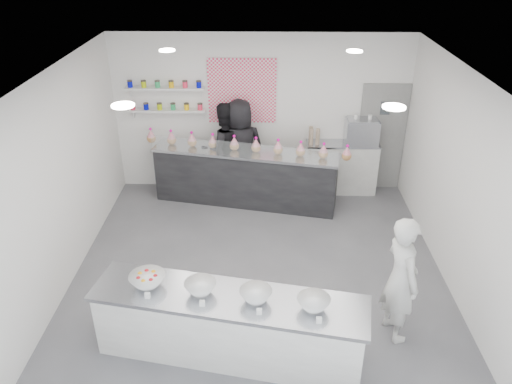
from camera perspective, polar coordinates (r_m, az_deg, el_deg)
floor at (r=7.53m, az=0.29°, el=-9.72°), size 6.00×6.00×0.00m
ceiling at (r=6.17m, az=0.36°, el=12.88°), size 6.00×6.00×0.00m
back_wall at (r=9.48m, az=0.57°, el=8.89°), size 5.50×0.00×5.50m
left_wall at (r=7.29m, az=-21.85°, el=0.59°), size 0.00×6.00×6.00m
right_wall at (r=7.23m, az=22.67°, el=0.22°), size 0.00×6.00×6.00m
back_door at (r=9.86m, az=14.12°, el=6.01°), size 0.88×0.04×2.10m
pattern_panel at (r=9.33m, az=-1.61°, el=11.46°), size 1.25×0.03×1.20m
jar_shelf_lower at (r=9.53m, az=-10.15°, el=9.19°), size 1.45×0.22×0.04m
jar_shelf_upper at (r=9.40m, az=-10.37°, el=11.60°), size 1.45×0.22×0.04m
preserve_jars at (r=9.42m, az=-10.32°, el=10.75°), size 1.45×0.10×0.56m
downlight_0 at (r=5.42m, az=-14.97°, el=9.54°), size 0.24×0.24×0.02m
downlight_1 at (r=5.38m, az=15.50°, el=9.34°), size 0.24×0.24×0.02m
downlight_2 at (r=7.87m, az=-10.13°, el=15.66°), size 0.24×0.24×0.02m
downlight_3 at (r=7.84m, az=11.20°, el=15.52°), size 0.24×0.24×0.02m
prep_counter at (r=6.12m, az=-3.10°, el=-15.03°), size 3.29×1.32×0.88m
back_bar at (r=9.21m, az=-1.21°, el=1.70°), size 3.44×1.30×1.05m
sneeze_guard at (r=8.67m, az=-1.73°, el=4.80°), size 3.27×0.70×0.29m
espresso_ledge at (r=9.76m, az=9.68°, el=2.77°), size 1.37×0.44×1.02m
espresso_machine at (r=9.53m, az=11.96°, el=6.75°), size 0.60×0.42×0.46m
cup_stacks at (r=9.43m, az=6.67°, el=6.45°), size 0.24×0.24×0.30m
prep_bowls at (r=5.78m, az=-3.23°, el=-11.32°), size 2.37×0.91×0.15m
label_cards at (r=5.43m, az=-2.55°, el=-15.00°), size 2.01×0.04×0.07m
cookie_bags at (r=8.94m, az=-1.26°, el=5.54°), size 3.72×0.93×0.29m
woman_prep at (r=6.37m, az=16.21°, el=-9.52°), size 0.55×0.70×1.70m
staff_left at (r=9.35m, az=-3.64°, el=4.76°), size 1.08×0.96×1.85m
staff_right at (r=9.32m, az=-1.83°, el=4.89°), size 1.05×0.83×1.90m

